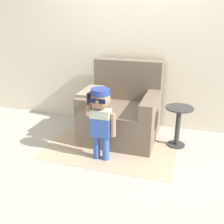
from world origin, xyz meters
The scene contains 6 objects.
ground_plane centered at (0.00, 0.00, 0.00)m, with size 10.00×10.00×0.00m, color #ADA89E.
wall_back centered at (0.00, 0.60, 1.30)m, with size 10.00×0.05×2.60m.
armchair centered at (-0.08, 0.12, 0.36)m, with size 0.99×0.93×1.02m.
person_child centered at (-0.15, -0.59, 0.58)m, with size 0.35×0.27×0.87m.
side_table centered at (0.68, 0.01, 0.32)m, with size 0.35×0.35×0.53m.
rug centered at (-0.12, -0.39, 0.00)m, with size 1.64×0.90×0.01m.
Camera 1 is at (0.76, -3.16, 1.65)m, focal length 42.00 mm.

